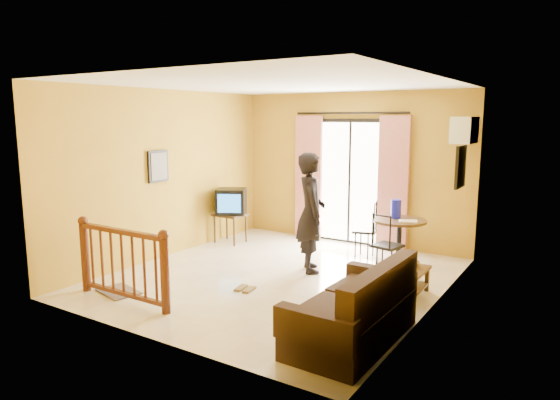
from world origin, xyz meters
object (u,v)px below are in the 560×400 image
Objects in this scene: television at (231,201)px; coffee_table at (406,279)px; standing_person at (311,213)px; dining_table at (399,229)px; sofa at (357,313)px.

coffee_table is at bearing -44.68° from television.
standing_person is (-1.62, 0.33, 0.67)m from coffee_table.
television is 0.81× the size of dining_table.
television is 4.60m from sofa.
television is at bearing 164.19° from coffee_table.
standing_person is (-1.62, 1.92, 0.59)m from sofa.
dining_table is 3.14m from sofa.
sofa is at bearing -64.33° from television.
sofa is (0.01, -1.60, 0.08)m from coffee_table.
television is 0.86× the size of coffee_table.
television reaches higher than sofa.
dining_table is at bearing -21.31° from television.
standing_person reaches higher than dining_table.
dining_table reaches higher than coffee_table.
standing_person is at bearing 168.61° from coffee_table.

